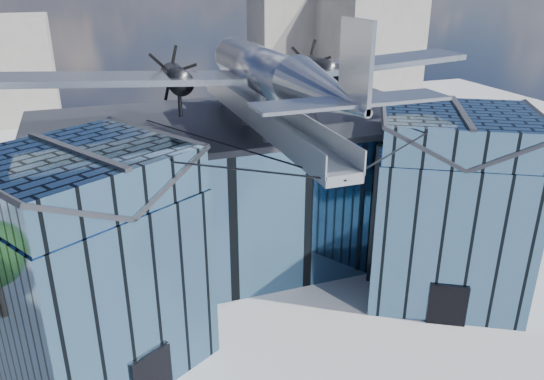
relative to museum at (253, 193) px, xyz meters
name	(u,v)px	position (x,y,z in m)	size (l,w,h in m)	color
ground_plane	(283,310)	(0.00, -5.82, -5.54)	(120.00, 120.00, 0.00)	gray
museum	(253,193)	(0.00, 0.00, 0.00)	(32.88, 24.50, 17.60)	#436989
bg_towers	(162,44)	(1.45, 44.67, 4.47)	(77.00, 24.50, 26.00)	gray
tree_plaza_e	(525,187)	(21.12, -2.46, -1.54)	(4.27, 4.27, 5.91)	#2F1F13
tree_side_e	(521,164)	(26.54, 3.45, -2.36)	(3.63, 3.63, 4.69)	#2F1F13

